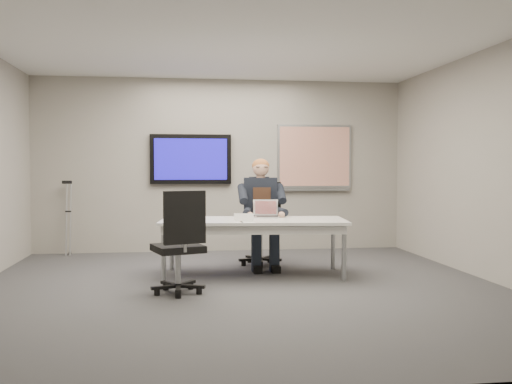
{
  "coord_description": "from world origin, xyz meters",
  "views": [
    {
      "loc": [
        -0.68,
        -6.31,
        1.36
      ],
      "look_at": [
        0.3,
        0.98,
        1.05
      ],
      "focal_mm": 40.0,
      "sensor_mm": 36.0,
      "label": 1
    }
  ],
  "objects": [
    {
      "name": "tv_display",
      "position": [
        -0.5,
        2.95,
        1.5
      ],
      "size": [
        1.3,
        0.09,
        0.8
      ],
      "color": "black",
      "rests_on": "wall_back"
    },
    {
      "name": "office_chair_near",
      "position": [
        -0.69,
        -0.18,
        0.35
      ],
      "size": [
        0.67,
        0.67,
        1.12
      ],
      "rotation": [
        0.0,
        0.0,
        3.46
      ],
      "color": "black",
      "rests_on": "ground"
    },
    {
      "name": "floor",
      "position": [
        0.0,
        0.0,
        0.0
      ],
      "size": [
        6.0,
        6.0,
        0.02
      ],
      "primitive_type": "cube",
      "color": "#37373A",
      "rests_on": "ground"
    },
    {
      "name": "crutch",
      "position": [
        -2.4,
        2.84,
        0.6
      ],
      "size": [
        0.18,
        0.41,
        1.21
      ],
      "primitive_type": null,
      "rotation": [
        -0.14,
        0.0,
        0.04
      ],
      "color": "#AEB1B6",
      "rests_on": "ground"
    },
    {
      "name": "whiteboard",
      "position": [
        1.55,
        2.97,
        1.53
      ],
      "size": [
        1.25,
        0.08,
        1.1
      ],
      "color": "#96999E",
      "rests_on": "wall_back"
    },
    {
      "name": "name_tent",
      "position": [
        0.09,
        0.56,
        0.76
      ],
      "size": [
        0.24,
        0.12,
        0.09
      ],
      "primitive_type": null,
      "rotation": [
        0.0,
        0.0,
        -0.25
      ],
      "color": "white",
      "rests_on": "conference_table"
    },
    {
      "name": "seated_person",
      "position": [
        0.43,
        1.31,
        0.6
      ],
      "size": [
        0.49,
        0.84,
        1.49
      ],
      "rotation": [
        0.0,
        0.0,
        -0.13
      ],
      "color": "#1E2633",
      "rests_on": "office_chair_far"
    },
    {
      "name": "wall_right",
      "position": [
        3.0,
        0.0,
        1.4
      ],
      "size": [
        0.02,
        6.0,
        2.8
      ],
      "primitive_type": "cube",
      "color": "gray",
      "rests_on": "ground"
    },
    {
      "name": "wall_back",
      "position": [
        0.0,
        3.0,
        1.4
      ],
      "size": [
        6.0,
        0.02,
        2.8
      ],
      "primitive_type": "cube",
      "color": "gray",
      "rests_on": "ground"
    },
    {
      "name": "wall_front",
      "position": [
        0.0,
        -3.0,
        1.4
      ],
      "size": [
        6.0,
        0.02,
        2.8
      ],
      "primitive_type": "cube",
      "color": "gray",
      "rests_on": "ground"
    },
    {
      "name": "conference_table",
      "position": [
        0.24,
        0.78,
        0.63
      ],
      "size": [
        2.39,
        1.2,
        0.71
      ],
      "rotation": [
        0.0,
        0.0,
        -0.1
      ],
      "color": "white",
      "rests_on": "ground"
    },
    {
      "name": "ceiling",
      "position": [
        0.0,
        0.0,
        2.8
      ],
      "size": [
        6.0,
        6.0,
        0.02
      ],
      "primitive_type": "cube",
      "color": "white",
      "rests_on": "wall_back"
    },
    {
      "name": "office_chair_far",
      "position": [
        0.45,
        1.59,
        0.36
      ],
      "size": [
        0.73,
        0.73,
        1.16
      ],
      "rotation": [
        0.0,
        0.0,
        -0.43
      ],
      "color": "black",
      "rests_on": "ground"
    },
    {
      "name": "laptop",
      "position": [
        0.45,
        1.04,
        0.77
      ],
      "size": [
        0.36,
        0.36,
        0.23
      ],
      "rotation": [
        0.0,
        0.0,
        -0.19
      ],
      "color": "silver",
      "rests_on": "conference_table"
    },
    {
      "name": "pen",
      "position": [
        0.05,
        0.42,
        0.72
      ],
      "size": [
        0.02,
        0.13,
        0.01
      ],
      "primitive_type": "cylinder",
      "rotation": [
        0.0,
        1.57,
        1.67
      ],
      "color": "black",
      "rests_on": "conference_table"
    }
  ]
}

